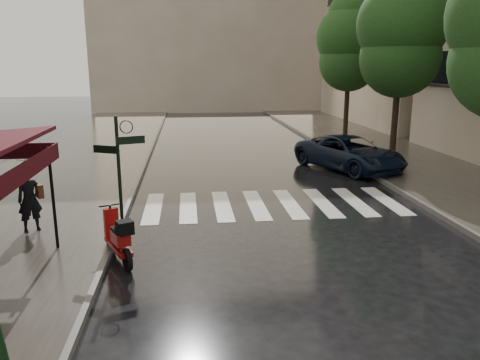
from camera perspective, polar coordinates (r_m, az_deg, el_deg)
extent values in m
plane|color=black|center=(8.82, -8.49, -14.81)|extent=(120.00, 120.00, 0.00)
cube|color=#38332D|center=(20.76, -19.94, 1.46)|extent=(6.00, 60.00, 0.12)
cube|color=#38332D|center=(22.45, 19.75, 2.36)|extent=(5.50, 60.00, 0.12)
cube|color=#595651|center=(20.25, -11.53, 1.77)|extent=(0.12, 60.00, 0.16)
cube|color=#595651|center=(21.37, 12.98, 2.32)|extent=(0.12, 60.00, 0.16)
cube|color=silver|center=(14.41, -10.53, -3.36)|extent=(0.50, 3.20, 0.01)
cube|color=silver|center=(14.37, -6.34, -3.26)|extent=(0.50, 3.20, 0.01)
cube|color=silver|center=(14.41, -2.16, -3.14)|extent=(0.50, 3.20, 0.01)
cube|color=silver|center=(14.52, 1.98, -3.00)|extent=(0.50, 3.20, 0.01)
cube|color=silver|center=(14.70, 6.04, -2.85)|extent=(0.50, 3.20, 0.01)
cube|color=silver|center=(14.96, 9.98, -2.70)|extent=(0.50, 3.20, 0.01)
cube|color=silver|center=(15.28, 13.76, -2.53)|extent=(0.50, 3.20, 0.01)
cube|color=silver|center=(15.67, 17.37, -2.37)|extent=(0.50, 3.20, 0.01)
cylinder|color=black|center=(11.31, -21.83, -2.11)|extent=(0.07, 0.07, 2.35)
cylinder|color=black|center=(11.18, -14.44, -0.36)|extent=(0.08, 0.08, 3.10)
cube|color=black|center=(10.95, -13.19, 4.76)|extent=(0.62, 0.26, 0.18)
cube|color=black|center=(11.06, -16.13, 3.62)|extent=(0.56, 0.29, 0.18)
cube|color=gray|center=(46.18, -3.38, 21.00)|extent=(22.00, 6.00, 20.00)
cylinder|color=black|center=(21.82, 18.45, 8.27)|extent=(0.28, 0.28, 4.48)
sphere|color=#163714|center=(21.75, 18.89, 13.93)|extent=(3.40, 3.40, 3.40)
sphere|color=#163714|center=(21.81, 19.18, 17.50)|extent=(3.80, 3.80, 3.80)
cylinder|color=black|center=(28.38, 12.90, 9.63)|extent=(0.28, 0.28, 4.37)
sphere|color=#163714|center=(28.32, 13.13, 13.88)|extent=(3.40, 3.40, 3.40)
sphere|color=#163714|center=(28.36, 13.29, 16.56)|extent=(3.80, 3.80, 3.80)
sphere|color=#163714|center=(28.45, 13.43, 19.06)|extent=(2.60, 2.60, 2.60)
imported|color=black|center=(12.82, -24.25, -2.20)|extent=(0.71, 0.65, 1.63)
imported|color=black|center=(12.58, -24.78, 2.97)|extent=(1.34, 1.35, 0.89)
cube|color=#4D2814|center=(12.84, -23.26, -1.23)|extent=(0.27, 0.33, 0.35)
cylinder|color=black|center=(10.21, -13.58, -9.43)|extent=(0.29, 0.48, 0.48)
cylinder|color=black|center=(11.33, -15.46, -7.18)|extent=(0.29, 0.48, 0.48)
cube|color=maroon|center=(10.76, -14.64, -7.81)|extent=(0.78, 1.30, 0.10)
cube|color=maroon|center=(10.43, -14.35, -6.73)|extent=(0.50, 0.62, 0.28)
cube|color=maroon|center=(11.04, -15.41, -5.21)|extent=(0.34, 0.24, 0.75)
cylinder|color=black|center=(11.01, -15.68, -2.99)|extent=(0.43, 0.22, 0.04)
cube|color=black|center=(9.99, -13.86, -5.63)|extent=(0.41, 0.40, 0.28)
imported|color=black|center=(19.78, 13.20, 3.21)|extent=(4.16, 5.46, 1.38)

